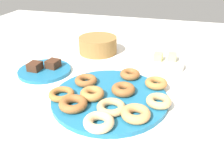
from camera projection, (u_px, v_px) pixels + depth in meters
name	position (u px, v px, depth m)	size (l,w,h in m)	color
ground_plane	(110.00, 99.00, 0.83)	(2.40, 2.40, 0.00)	white
donut_plate	(110.00, 98.00, 0.82)	(0.40, 0.40, 0.02)	#1E6B93
donut_0	(111.00, 107.00, 0.74)	(0.09, 0.09, 0.02)	tan
donut_1	(136.00, 114.00, 0.70)	(0.09, 0.09, 0.03)	tan
donut_2	(92.00, 94.00, 0.80)	(0.08, 0.08, 0.03)	#BC7A3D
donut_3	(159.00, 101.00, 0.76)	(0.08, 0.08, 0.03)	tan
donut_4	(130.00, 74.00, 0.93)	(0.08, 0.08, 0.03)	#995B2D
donut_5	(156.00, 83.00, 0.87)	(0.08, 0.08, 0.03)	#BC7A3D
donut_6	(99.00, 122.00, 0.67)	(0.09, 0.09, 0.03)	#EABC84
donut_7	(123.00, 89.00, 0.83)	(0.08, 0.08, 0.03)	#995B2D
donut_8	(62.00, 94.00, 0.80)	(0.09, 0.09, 0.02)	#AD6B33
donut_9	(86.00, 80.00, 0.89)	(0.08, 0.08, 0.02)	#995B2D
donut_10	(73.00, 104.00, 0.75)	(0.09, 0.09, 0.03)	#995B2D
cake_plate	(45.00, 71.00, 1.01)	(0.22, 0.22, 0.01)	#1E6B93
brownie_near	(35.00, 66.00, 0.99)	(0.05, 0.05, 0.03)	#472819
brownie_far	(53.00, 64.00, 1.02)	(0.05, 0.05, 0.03)	#472819
basket	(98.00, 45.00, 1.20)	(0.19, 0.19, 0.08)	olive
fruit_bowl	(164.00, 64.00, 1.05)	(0.17, 0.17, 0.03)	silver
melon_chunk_left	(158.00, 57.00, 1.04)	(0.04, 0.04, 0.04)	#DBD67A
melon_chunk_right	(172.00, 57.00, 1.04)	(0.04, 0.04, 0.04)	#DBD67A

